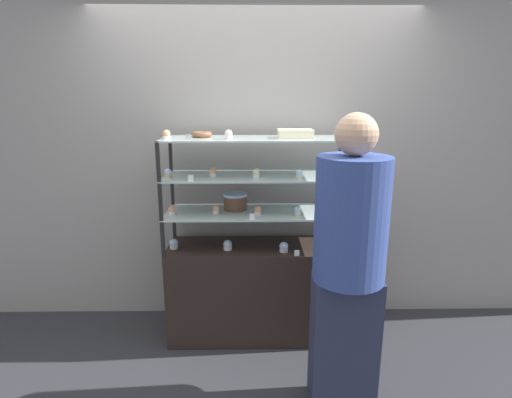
{
  "coord_description": "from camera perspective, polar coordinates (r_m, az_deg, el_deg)",
  "views": [
    {
      "loc": [
        -0.04,
        -2.85,
        1.83
      ],
      "look_at": [
        0.0,
        0.0,
        1.11
      ],
      "focal_mm": 28.0,
      "sensor_mm": 36.0,
      "label": 1
    }
  ],
  "objects": [
    {
      "name": "ground_plane",
      "position": [
        3.39,
        0.0,
        -18.5
      ],
      "size": [
        20.0,
        20.0,
        0.0
      ],
      "primitive_type": "plane",
      "color": "#2D2D33"
    },
    {
      "name": "back_wall",
      "position": [
        3.26,
        -0.09,
        4.86
      ],
      "size": [
        8.0,
        0.05,
        2.6
      ],
      "color": "gray",
      "rests_on": "ground_plane"
    },
    {
      "name": "display_base",
      "position": [
        3.2,
        0.0,
        -12.91
      ],
      "size": [
        1.33,
        0.45,
        0.74
      ],
      "color": "black",
      "rests_on": "ground_plane"
    },
    {
      "name": "display_riser_lower",
      "position": [
        2.97,
        0.0,
        -2.08
      ],
      "size": [
        1.33,
        0.45,
        0.27
      ],
      "color": "black",
      "rests_on": "display_base"
    },
    {
      "name": "display_riser_middle",
      "position": [
        2.9,
        0.0,
        3.07
      ],
      "size": [
        1.33,
        0.45,
        0.27
      ],
      "color": "black",
      "rests_on": "display_riser_lower"
    },
    {
      "name": "display_riser_upper",
      "position": [
        2.86,
        0.0,
        8.4
      ],
      "size": [
        1.33,
        0.45,
        0.27
      ],
      "color": "black",
      "rests_on": "display_riser_middle"
    },
    {
      "name": "layer_cake_centerpiece",
      "position": [
        3.0,
        -2.98,
        -0.34
      ],
      "size": [
        0.18,
        0.18,
        0.13
      ],
      "color": "brown",
      "rests_on": "display_riser_lower"
    },
    {
      "name": "sheet_cake_frosted",
      "position": [
        2.87,
        5.63,
        9.28
      ],
      "size": [
        0.24,
        0.18,
        0.06
      ],
      "color": "beige",
      "rests_on": "display_riser_upper"
    },
    {
      "name": "cupcake_0",
      "position": [
        3.05,
        -11.64,
        -6.31
      ],
      "size": [
        0.06,
        0.06,
        0.07
      ],
      "color": "beige",
      "rests_on": "display_base"
    },
    {
      "name": "cupcake_1",
      "position": [
        2.97,
        -4.07,
        -6.61
      ],
      "size": [
        0.06,
        0.06,
        0.07
      ],
      "color": "white",
      "rests_on": "display_base"
    },
    {
      "name": "cupcake_2",
      "position": [
        2.93,
        3.99,
        -6.89
      ],
      "size": [
        0.06,
        0.06,
        0.07
      ],
      "color": "beige",
      "rests_on": "display_base"
    },
    {
      "name": "cupcake_3",
      "position": [
        3.04,
        11.82,
        -6.38
      ],
      "size": [
        0.06,
        0.06,
        0.07
      ],
      "color": "beige",
      "rests_on": "display_base"
    },
    {
      "name": "price_tag_0",
      "position": [
        2.87,
        5.85,
        -7.69
      ],
      "size": [
        0.04,
        0.0,
        0.04
      ],
      "color": "white",
      "rests_on": "display_base"
    },
    {
      "name": "cupcake_4",
      "position": [
        2.95,
        -11.93,
        -1.57
      ],
      "size": [
        0.05,
        0.05,
        0.06
      ],
      "color": "white",
      "rests_on": "display_riser_lower"
    },
    {
      "name": "cupcake_5",
      "position": [
        2.92,
        -5.73,
        -1.49
      ],
      "size": [
        0.05,
        0.05,
        0.06
      ],
      "color": "beige",
      "rests_on": "display_riser_lower"
    },
    {
      "name": "cupcake_6",
      "position": [
        2.87,
        0.25,
        -1.66
      ],
      "size": [
        0.05,
        0.05,
        0.06
      ],
      "color": "beige",
      "rests_on": "display_riser_lower"
    },
    {
      "name": "cupcake_7",
      "position": [
        2.88,
        5.95,
        -1.68
      ],
      "size": [
        0.05,
        0.05,
        0.06
      ],
      "color": "beige",
      "rests_on": "display_riser_lower"
    },
    {
      "name": "cupcake_8",
      "position": [
        2.94,
        12.26,
        -1.63
      ],
      "size": [
        0.05,
        0.05,
        0.06
      ],
      "color": "beige",
      "rests_on": "display_riser_lower"
    },
    {
      "name": "price_tag_1",
      "position": [
        2.76,
        -0.54,
        -2.53
      ],
      "size": [
        0.04,
        0.0,
        0.04
      ],
      "color": "white",
      "rests_on": "display_riser_lower"
    },
    {
      "name": "cupcake_9",
      "position": [
        2.89,
        -12.47,
        3.65
      ],
      "size": [
        0.05,
        0.05,
        0.07
      ],
      "color": "#CCB28C",
      "rests_on": "display_riser_middle"
    },
    {
      "name": "cupcake_10",
      "position": [
        2.87,
        -6.17,
        3.81
      ],
      "size": [
        0.05,
        0.05,
        0.07
      ],
      "color": "beige",
      "rests_on": "display_riser_middle"
    },
    {
      "name": "cupcake_11",
      "position": [
        2.81,
        0.07,
        3.69
      ],
      "size": [
        0.05,
        0.05,
        0.07
      ],
      "color": "white",
      "rests_on": "display_riser_middle"
    },
    {
      "name": "cupcake_12",
      "position": [
        2.8,
        6.2,
        3.56
      ],
      "size": [
        0.05,
        0.05,
        0.07
      ],
      "color": "beige",
      "rests_on": "display_riser_middle"
    },
    {
      "name": "cupcake_13",
      "position": [
        2.85,
        12.48,
        3.49
      ],
      "size": [
        0.05,
        0.05,
        0.07
      ],
      "color": "white",
      "rests_on": "display_riser_middle"
    },
    {
      "name": "price_tag_2",
      "position": [
        2.72,
        -9.32,
        2.95
      ],
      "size": [
        0.04,
        0.0,
        0.04
      ],
      "color": "white",
      "rests_on": "display_riser_middle"
    },
    {
      "name": "cupcake_14",
      "position": [
        2.82,
        -12.67,
        8.93
      ],
      "size": [
        0.05,
        0.05,
        0.06
      ],
      "color": "white",
      "rests_on": "display_riser_upper"
    },
    {
      "name": "cupcake_15",
      "position": [
        2.77,
        -3.94,
        9.15
      ],
      "size": [
        0.05,
        0.05,
        0.06
      ],
      "color": "beige",
      "rests_on": "display_riser_upper"
    },
    {
      "name": "cupcake_16",
      "position": [
        2.81,
        12.77,
        8.91
      ],
      "size": [
        0.05,
        0.05,
        0.06
      ],
      "color": "white",
      "rests_on": "display_riser_upper"
    },
    {
      "name": "price_tag_3",
      "position": [
        2.69,
        -9.67,
        8.64
      ],
      "size": [
        0.04,
        0.0,
        0.04
      ],
      "color": "white",
      "rests_on": "display_riser_upper"
    },
    {
      "name": "donut_glazed",
      "position": [
        2.95,
        -7.75,
        9.14
      ],
      "size": [
        0.15,
        0.15,
        0.04
      ],
      "color": "brown",
      "rests_on": "display_riser_upper"
    },
    {
      "name": "customer_figure",
      "position": [
        2.36,
        13.13,
        -8.28
      ],
      "size": [
        0.41,
        0.41,
        1.76
      ],
      "color": "#282D47",
      "rests_on": "ground_plane"
    }
  ]
}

